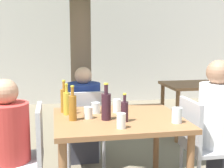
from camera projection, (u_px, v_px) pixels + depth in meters
name	position (u px, v px, depth m)	size (l,w,h in m)	color
cafe_building_wall	(78.00, 40.00, 6.80)	(10.00, 0.08, 2.80)	beige
dining_table_front	(118.00, 128.00, 2.74)	(1.11, 0.95, 0.78)	brown
dining_table_back	(198.00, 92.00, 4.67)	(0.99, 0.73, 0.78)	brown
patio_chair_0	(27.00, 152.00, 2.62)	(0.44, 0.44, 0.90)	#B2B2B7
patio_chair_1	(201.00, 141.00, 2.91)	(0.44, 0.44, 0.90)	#B2B2B7
patio_chair_2	(85.00, 125.00, 3.41)	(0.44, 0.44, 0.90)	#B2B2B7
person_seated_1	(224.00, 133.00, 2.94)	(0.57, 0.34, 1.27)	#383842
person_seated_2	(83.00, 120.00, 3.64)	(0.38, 0.59, 1.14)	#383842
wine_bottle_0	(125.00, 111.00, 2.58)	(0.06, 0.06, 0.24)	#331923
amber_bottle_1	(64.00, 100.00, 2.89)	(0.07, 0.07, 0.30)	#9E661E
wine_bottle_2	(106.00, 106.00, 2.63)	(0.08, 0.08, 0.32)	#331923
amber_bottle_3	(73.00, 107.00, 2.61)	(0.07, 0.07, 0.30)	#9E661E
oil_cruet_4	(67.00, 103.00, 2.80)	(0.06, 0.06, 0.28)	gold
drinking_glass_0	(117.00, 106.00, 2.89)	(0.07, 0.07, 0.13)	white
drinking_glass_1	(88.00, 113.00, 2.69)	(0.08, 0.08, 0.10)	silver
drinking_glass_2	(96.00, 108.00, 2.87)	(0.08, 0.08, 0.10)	silver
drinking_glass_3	(121.00, 121.00, 2.40)	(0.07, 0.07, 0.12)	silver
drinking_glass_4	(177.00, 115.00, 2.55)	(0.08, 0.08, 0.13)	silver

